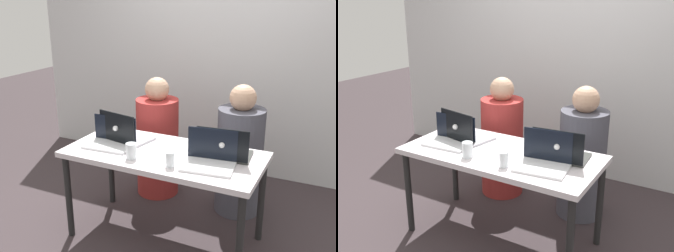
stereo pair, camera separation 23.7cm
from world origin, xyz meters
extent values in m
plane|color=#362C2F|center=(0.00, 0.00, 0.00)|extent=(12.00, 12.00, 0.00)
cube|color=silver|center=(0.00, 1.47, 1.15)|extent=(4.50, 0.10, 2.31)
cube|color=silver|center=(0.00, 0.00, 0.69)|extent=(1.43, 0.68, 0.04)
cylinder|color=black|center=(-0.67, -0.29, 0.34)|extent=(0.05, 0.05, 0.67)
cylinder|color=black|center=(0.67, -0.29, 0.34)|extent=(0.05, 0.05, 0.67)
cylinder|color=black|center=(-0.67, 0.29, 0.34)|extent=(0.05, 0.05, 0.67)
cylinder|color=black|center=(0.67, 0.29, 0.34)|extent=(0.05, 0.05, 0.67)
cylinder|color=#A52E2B|center=(-0.39, 0.65, 0.45)|extent=(0.45, 0.45, 0.91)
sphere|color=tan|center=(-0.39, 0.65, 1.00)|extent=(0.22, 0.22, 0.22)
cylinder|color=#474752|center=(0.39, 0.65, 0.46)|extent=(0.47, 0.47, 0.92)
sphere|color=tan|center=(0.39, 0.65, 1.01)|extent=(0.22, 0.22, 0.22)
cube|color=#393B38|center=(0.42, 0.14, 0.72)|extent=(0.38, 0.27, 0.02)
cube|color=black|center=(0.43, 0.02, 0.84)|extent=(0.36, 0.04, 0.22)
sphere|color=white|center=(0.43, 0.00, 0.84)|extent=(0.04, 0.04, 0.04)
cube|color=#B5B2BB|center=(-0.36, 0.12, 0.72)|extent=(0.39, 0.31, 0.02)
cube|color=black|center=(-0.39, -0.01, 0.84)|extent=(0.34, 0.08, 0.23)
sphere|color=white|center=(-0.39, -0.02, 0.84)|extent=(0.04, 0.04, 0.04)
cube|color=silver|center=(0.38, -0.12, 0.72)|extent=(0.37, 0.27, 0.02)
cube|color=black|center=(0.37, 0.00, 0.84)|extent=(0.34, 0.05, 0.22)
sphere|color=white|center=(0.36, 0.02, 0.84)|extent=(0.04, 0.04, 0.04)
cube|color=silver|center=(-0.42, -0.09, 0.72)|extent=(0.36, 0.23, 0.02)
cube|color=black|center=(-0.43, 0.02, 0.83)|extent=(0.35, 0.03, 0.19)
sphere|color=white|center=(-0.43, 0.03, 0.83)|extent=(0.03, 0.03, 0.03)
cylinder|color=white|center=(0.15, -0.21, 0.76)|extent=(0.06, 0.06, 0.10)
cylinder|color=silver|center=(0.15, -0.21, 0.74)|extent=(0.05, 0.05, 0.06)
cylinder|color=white|center=(-0.16, -0.20, 0.77)|extent=(0.08, 0.08, 0.11)
cylinder|color=silver|center=(-0.16, -0.20, 0.74)|extent=(0.07, 0.07, 0.06)
camera|label=1|loc=(1.17, -2.36, 1.80)|focal=42.00mm
camera|label=2|loc=(1.38, -2.25, 1.80)|focal=42.00mm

